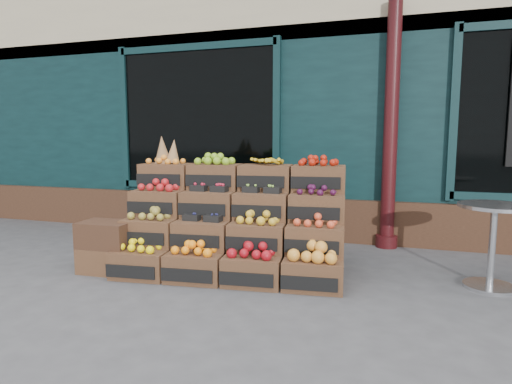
% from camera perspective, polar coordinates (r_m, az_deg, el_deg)
% --- Properties ---
extents(ground, '(60.00, 60.00, 0.00)m').
position_cam_1_polar(ground, '(4.24, -0.29, -12.74)').
color(ground, '#454547').
rests_on(ground, ground).
extents(shop_facade, '(12.00, 6.24, 4.80)m').
position_cam_1_polar(shop_facade, '(9.04, 9.99, 13.15)').
color(shop_facade, black).
rests_on(shop_facade, ground).
extents(crate_display, '(2.47, 1.39, 1.48)m').
position_cam_1_polar(crate_display, '(4.75, -2.85, -4.86)').
color(crate_display, '#4D311E').
rests_on(crate_display, ground).
extents(spare_crates, '(0.57, 0.41, 0.55)m').
position_cam_1_polar(spare_crates, '(4.93, -19.23, -6.91)').
color(spare_crates, '#4D311E').
rests_on(spare_crates, ground).
extents(bistro_table, '(0.65, 0.65, 0.82)m').
position_cam_1_polar(bistro_table, '(4.69, 29.03, -5.18)').
color(bistro_table, '#ACAFB3').
rests_on(bistro_table, ground).
extents(shopkeeper, '(0.75, 0.61, 1.78)m').
position_cam_1_polar(shopkeeper, '(7.33, -5.32, 2.83)').
color(shopkeeper, '#154B27').
rests_on(shopkeeper, ground).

